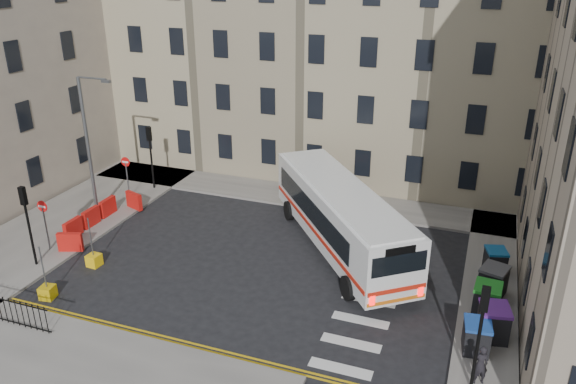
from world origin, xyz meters
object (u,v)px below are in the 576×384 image
Objects in this scene: wheelie_bin_d at (493,281)px; bollard_yellow at (94,260)px; bus at (340,215)px; bollard_chevron at (48,292)px; wheelie_bin_a at (476,336)px; wheelie_bin_e at (495,261)px; streetlamp at (88,145)px; wheelie_bin_c at (487,300)px; pedestrian at (480,365)px; wheelie_bin_b at (493,322)px.

wheelie_bin_d reaches higher than bollard_yellow.
bus is 14.23m from bollard_chevron.
bus is 9.15× the size of wheelie_bin_a.
bollard_chevron is at bearing -178.65° from wheelie_bin_a.
wheelie_bin_a is (7.11, -6.27, -1.17)m from bus.
bus is at bearing 131.69° from wheelie_bin_a.
bollard_yellow is at bearing 171.66° from wheelie_bin_a.
bollard_chevron is (-18.62, -9.02, -0.45)m from wheelie_bin_e.
bollard_yellow is (-17.99, 0.44, -0.49)m from wheelie_bin_a.
wheelie_bin_c is at bearing -7.13° from streetlamp.
pedestrian is at bearing -108.15° from wheelie_bin_e.
wheelie_bin_d is at bearing 86.53° from wheelie_bin_c.
wheelie_bin_b is at bearing -120.99° from pedestrian.
wheelie_bin_d is 2.49× the size of bollard_yellow.
wheelie_bin_c reaches higher than bollard_yellow.
pedestrian is at bearing -86.83° from wheelie_bin_c.
wheelie_bin_d reaches higher than wheelie_bin_e.
wheelie_bin_e is at bearing -36.95° from bus.
wheelie_bin_c reaches higher than bollard_chevron.
bollard_yellow is at bearing -53.78° from streetlamp.
bollard_yellow is at bearing 170.33° from bus.
pedestrian reaches higher than wheelie_bin_d.
bollard_chevron is at bearing -142.68° from wheelie_bin_d.
wheelie_bin_a is at bearing -79.22° from bus.
bollard_yellow is (3.61, -4.92, -4.04)m from streetlamp.
pedestrian is (7.32, -8.08, -1.02)m from bus.
streetlamp reaches higher than wheelie_bin_e.
wheelie_bin_c is at bearing 16.00° from bollard_chevron.
bus is at bearing 3.55° from streetlamp.
wheelie_bin_c is at bearing 77.37° from wheelie_bin_a.
wheelie_bin_e is (22.13, 1.02, -3.59)m from streetlamp.
bollard_yellow is at bearing 170.14° from wheelie_bin_b.
wheelie_bin_a is 2.65m from wheelie_bin_c.
pedestrian reaches higher than wheelie_bin_c.
wheelie_bin_e is at bearing 78.72° from wheelie_bin_b.
wheelie_bin_b is at bearing -74.77° from wheelie_bin_c.
wheelie_bin_a is at bearing -1.42° from bollard_yellow.
wheelie_bin_c is at bearing 6.83° from bollard_yellow.
wheelie_bin_a is 0.81× the size of pedestrian.
wheelie_bin_e is 8.21m from pedestrian.
wheelie_bin_d is (7.59, -1.97, -1.12)m from bus.
wheelie_bin_c is 4.45m from pedestrian.
bollard_chevron is at bearing -91.95° from bollard_yellow.
wheelie_bin_c is 3.76m from wheelie_bin_e.
wheelie_bin_e is 2.14× the size of bollard_yellow.
wheelie_bin_c is (7.38, -3.64, -1.11)m from bus.
wheelie_bin_e is at bearing 17.79° from bollard_yellow.
wheelie_bin_d is at bearing 76.73° from wheelie_bin_a.
wheelie_bin_b is 1.59m from wheelie_bin_c.
pedestrian is 2.61× the size of bollard_yellow.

